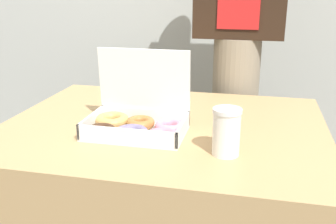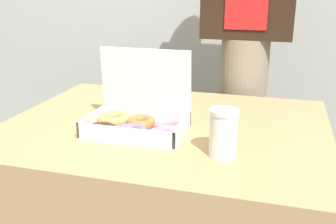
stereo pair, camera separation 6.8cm
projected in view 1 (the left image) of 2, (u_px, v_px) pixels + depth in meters
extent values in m
cube|color=tan|center=(164.00, 213.00, 1.51)|extent=(1.13, 0.89, 0.73)
cube|color=white|center=(136.00, 133.00, 1.30)|extent=(0.32, 0.21, 0.01)
cube|color=white|center=(92.00, 122.00, 1.32)|extent=(0.01, 0.21, 0.05)
cube|color=white|center=(183.00, 129.00, 1.26)|extent=(0.01, 0.21, 0.05)
cube|color=white|center=(126.00, 136.00, 1.19)|extent=(0.32, 0.01, 0.05)
cube|color=white|center=(145.00, 115.00, 1.38)|extent=(0.32, 0.01, 0.05)
cube|color=white|center=(144.00, 79.00, 1.34)|extent=(0.32, 0.02, 0.21)
torus|color=#422819|center=(101.00, 131.00, 1.27)|extent=(0.13, 0.13, 0.03)
torus|color=tan|center=(112.00, 120.00, 1.36)|extent=(0.14, 0.14, 0.04)
torus|color=slate|center=(131.00, 133.00, 1.25)|extent=(0.15, 0.15, 0.03)
torus|color=#A87038|center=(140.00, 123.00, 1.34)|extent=(0.10, 0.10, 0.03)
torus|color=pink|center=(163.00, 136.00, 1.22)|extent=(0.14, 0.14, 0.03)
torus|color=pink|center=(169.00, 126.00, 1.32)|extent=(0.14, 0.14, 0.03)
cylinder|color=white|center=(226.00, 134.00, 1.12)|extent=(0.08, 0.08, 0.13)
cylinder|color=white|center=(227.00, 111.00, 1.10)|extent=(0.08, 0.08, 0.01)
cylinder|color=gray|center=(233.00, 133.00, 1.99)|extent=(0.22, 0.22, 0.96)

